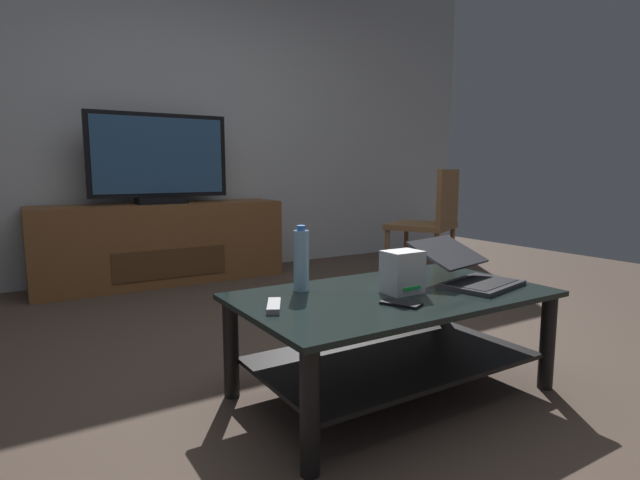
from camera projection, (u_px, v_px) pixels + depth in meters
ground_plane at (340, 369)px, 2.25m from camera, size 7.68×7.68×0.00m
back_wall at (172, 108)px, 4.18m from camera, size 6.40×0.12×2.80m
coffee_table at (392, 323)px, 1.98m from camera, size 1.22×0.70×0.41m
media_cabinet at (162, 243)px, 3.95m from camera, size 1.88×0.47×0.63m
television at (160, 160)px, 3.84m from camera, size 1.05×0.20×0.69m
dining_chair at (431, 220)px, 3.76m from camera, size 0.59×0.59×0.89m
laptop at (468, 271)px, 2.11m from camera, size 0.40×0.45×0.18m
router_box at (402, 272)px, 1.95m from camera, size 0.14×0.12×0.17m
water_bottle_near at (301, 260)px, 1.98m from camera, size 0.06×0.06×0.26m
cell_phone at (401, 303)px, 1.79m from camera, size 0.12×0.16×0.01m
tv_remote at (274, 306)px, 1.74m from camera, size 0.12×0.16×0.02m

